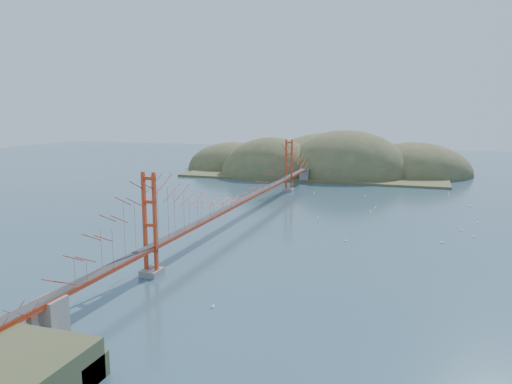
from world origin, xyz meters
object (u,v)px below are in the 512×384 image
(sailboat_1, at_px, (442,242))
(bridge, at_px, (243,178))
(fort, at_px, (40,339))
(sailboat_0, at_px, (318,217))

(sailboat_1, bearing_deg, bridge, 170.40)
(bridge, relative_size, fort, 25.51)
(fort, height_order, sailboat_1, fort)
(sailboat_1, height_order, sailboat_0, sailboat_0)
(bridge, height_order, sailboat_1, bridge)
(bridge, xyz_separation_m, sailboat_0, (11.81, 4.53, -6.85))
(fort, relative_size, sailboat_0, 5.20)
(fort, distance_m, sailboat_1, 52.74)
(sailboat_0, bearing_deg, sailboat_1, -26.66)
(fort, bearing_deg, sailboat_1, 54.01)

